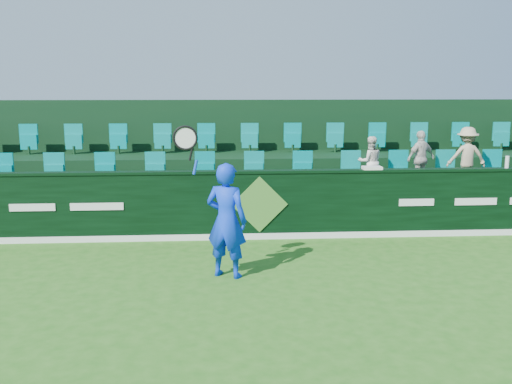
{
  "coord_description": "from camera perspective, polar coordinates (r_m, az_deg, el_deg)",
  "views": [
    {
      "loc": [
        -0.76,
        -6.86,
        2.97
      ],
      "look_at": [
        -0.14,
        2.8,
        1.15
      ],
      "focal_mm": 40.0,
      "sensor_mm": 36.0,
      "label": 1
    }
  ],
  "objects": [
    {
      "name": "ground",
      "position": [
        7.51,
        2.49,
        -12.63
      ],
      "size": [
        60.0,
        60.0,
        0.0
      ],
      "primitive_type": "plane",
      "color": "#256317",
      "rests_on": "ground"
    },
    {
      "name": "sponsor_hoarding",
      "position": [
        11.13,
        0.33,
        -1.26
      ],
      "size": [
        16.0,
        0.25,
        1.35
      ],
      "color": "black",
      "rests_on": "ground"
    },
    {
      "name": "stand_tier_front",
      "position": [
        12.26,
        -0.05,
        -1.46
      ],
      "size": [
        16.0,
        2.0,
        0.8
      ],
      "primitive_type": "cube",
      "color": "black",
      "rests_on": "ground"
    },
    {
      "name": "stand_tier_back",
      "position": [
        14.07,
        -0.54,
        1.15
      ],
      "size": [
        16.0,
        1.8,
        1.3
      ],
      "primitive_type": "cube",
      "color": "black",
      "rests_on": "ground"
    },
    {
      "name": "stand_rear",
      "position": [
        14.43,
        -0.64,
        3.66
      ],
      "size": [
        16.0,
        4.1,
        2.6
      ],
      "color": "black",
      "rests_on": "ground"
    },
    {
      "name": "seat_row_front",
      "position": [
        12.53,
        -0.16,
        2.05
      ],
      "size": [
        13.5,
        0.5,
        0.6
      ],
      "primitive_type": "cube",
      "color": "#078681",
      "rests_on": "stand_tier_front"
    },
    {
      "name": "seat_row_back",
      "position": [
        14.25,
        -0.61,
        5.12
      ],
      "size": [
        13.5,
        0.5,
        0.6
      ],
      "primitive_type": "cube",
      "color": "#078681",
      "rests_on": "stand_tier_back"
    },
    {
      "name": "tennis_player",
      "position": [
        8.85,
        -3.02,
        -2.77
      ],
      "size": [
        1.22,
        0.66,
        2.42
      ],
      "color": "#0D36E4",
      "rests_on": "ground"
    },
    {
      "name": "spectator_left",
      "position": [
        12.52,
        11.34,
        2.99
      ],
      "size": [
        0.55,
        0.44,
        1.1
      ],
      "primitive_type": "imported",
      "rotation": [
        0.0,
        0.0,
        3.18
      ],
      "color": "white",
      "rests_on": "stand_tier_front"
    },
    {
      "name": "spectator_middle",
      "position": [
        12.84,
        16.14,
        3.23
      ],
      "size": [
        0.77,
        0.55,
        1.21
      ],
      "primitive_type": "imported",
      "rotation": [
        0.0,
        0.0,
        3.54
      ],
      "color": "beige",
      "rests_on": "stand_tier_front"
    },
    {
      "name": "spectator_right",
      "position": [
        13.22,
        20.32,
        3.34
      ],
      "size": [
        0.87,
        0.55,
        1.28
      ],
      "primitive_type": "imported",
      "rotation": [
        0.0,
        0.0,
        3.05
      ],
      "color": "tan",
      "rests_on": "stand_tier_front"
    },
    {
      "name": "towel",
      "position": [
        11.37,
        11.52,
        2.38
      ],
      "size": [
        0.37,
        0.24,
        0.06
      ],
      "primitive_type": "cube",
      "color": "white",
      "rests_on": "sponsor_hoarding"
    },
    {
      "name": "drinks_bottle",
      "position": [
        12.35,
        23.82,
        2.77
      ],
      "size": [
        0.08,
        0.08,
        0.24
      ],
      "primitive_type": "cylinder",
      "color": "silver",
      "rests_on": "sponsor_hoarding"
    }
  ]
}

